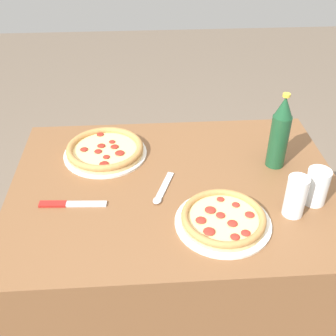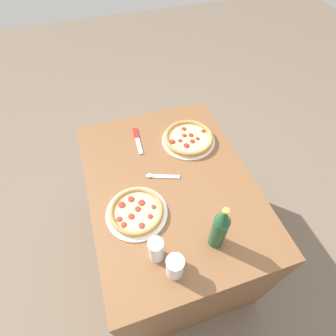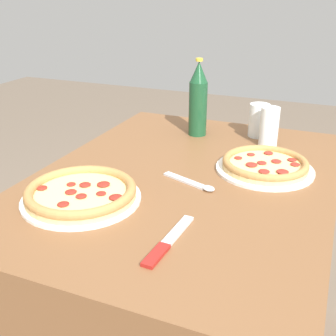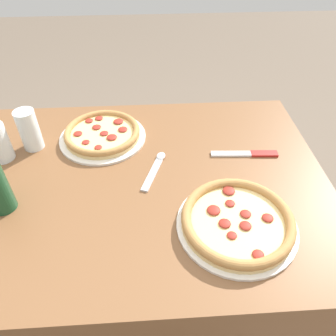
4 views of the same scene
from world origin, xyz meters
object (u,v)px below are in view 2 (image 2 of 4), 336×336
(knife, at_px, (137,139))
(spoon, at_px, (159,176))
(glass_lemonade, at_px, (156,250))
(beer_bottle, at_px, (220,228))
(pizza_salami, at_px, (189,138))
(glass_cola, at_px, (175,267))
(pizza_pepperoni, at_px, (137,212))

(knife, bearing_deg, spoon, 8.40)
(glass_lemonade, xyz_separation_m, beer_bottle, (0.02, 0.25, 0.07))
(pizza_salami, height_order, glass_lemonade, glass_lemonade)
(beer_bottle, distance_m, knife, 0.71)
(glass_lemonade, distance_m, knife, 0.67)
(glass_lemonade, bearing_deg, beer_bottle, 86.20)
(pizza_salami, bearing_deg, beer_bottle, -9.72)
(spoon, bearing_deg, beer_bottle, 17.86)
(glass_lemonade, height_order, glass_cola, glass_lemonade)
(glass_cola, bearing_deg, glass_lemonade, -148.64)
(knife, bearing_deg, beer_bottle, 14.01)
(pizza_salami, xyz_separation_m, knife, (-0.09, -0.27, -0.02))
(glass_lemonade, bearing_deg, glass_cola, 31.36)
(pizza_salami, relative_size, knife, 1.43)
(pizza_pepperoni, distance_m, knife, 0.46)
(pizza_pepperoni, height_order, glass_lemonade, glass_lemonade)
(pizza_salami, height_order, knife, pizza_salami)
(knife, relative_size, spoon, 1.24)
(pizza_salami, distance_m, glass_cola, 0.71)
(glass_cola, distance_m, knife, 0.74)
(spoon, bearing_deg, glass_lemonade, -18.15)
(spoon, bearing_deg, pizza_pepperoni, -42.88)
(pizza_salami, distance_m, glass_lemonade, 0.67)
(beer_bottle, bearing_deg, pizza_salami, 170.28)
(glass_lemonade, relative_size, glass_cola, 1.12)
(glass_lemonade, bearing_deg, spoon, 161.85)
(glass_cola, height_order, spoon, glass_cola)
(pizza_pepperoni, relative_size, spoon, 1.67)
(glass_cola, xyz_separation_m, knife, (-0.74, 0.03, -0.05))
(pizza_salami, distance_m, beer_bottle, 0.60)
(pizza_pepperoni, distance_m, glass_cola, 0.30)
(knife, bearing_deg, pizza_salami, 70.70)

